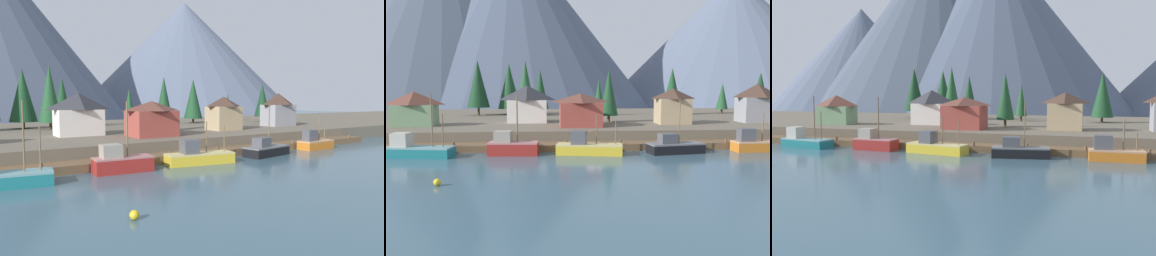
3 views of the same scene
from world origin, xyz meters
TOP-DOWN VIEW (x-y plane):
  - ground_plane at (0.00, 20.00)m, footprint 400.00×400.00m
  - dock at (0.00, 1.99)m, footprint 80.00×4.00m
  - shoreline_bank at (0.00, 32.00)m, footprint 400.00×56.00m
  - mountain_far_ridge at (92.48, 148.91)m, footprint 135.18×135.18m
  - fishing_boat_red at (-11.66, -1.74)m, footprint 6.98×3.23m
  - fishing_boat_yellow at (-1.14, -2.29)m, footprint 9.45×4.33m
  - fishing_boat_black at (11.25, -2.26)m, footprint 8.15×4.12m
  - fishing_boat_orange at (23.50, -1.57)m, footprint 6.93×2.85m
  - house_white at (-10.47, 18.99)m, footprint 7.67×5.06m
  - house_tan at (16.37, 14.37)m, footprint 6.06×4.96m
  - house_red at (-0.97, 11.26)m, footprint 7.47×6.16m
  - house_grey at (33.66, 16.32)m, footprint 7.06×4.97m
  - conifer_near_left at (-15.81, 39.59)m, footprint 5.45×5.45m
  - conifer_near_right at (37.01, 38.51)m, footprint 2.87×2.87m
  - conifer_mid_left at (-8.32, 38.29)m, footprint 3.95×3.95m
  - conifer_mid_right at (41.68, 29.51)m, footprint 4.23×4.23m
  - conifer_back_right at (22.99, 35.08)m, footprint 4.70×4.70m
  - conifer_centre at (5.04, 17.96)m, footprint 3.53×3.53m
  - conifer_far_left at (5.34, 34.55)m, footprint 2.68×2.68m
  - conifer_far_right at (-11.63, 34.50)m, footprint 4.42×4.42m
  - channel_buoy at (-17.32, -17.94)m, footprint 0.70×0.70m

SIDE VIEW (x-z plane):
  - ground_plane at x=0.00m, z-range -1.00..0.00m
  - channel_buoy at x=-17.32m, z-range 0.00..0.70m
  - dock at x=0.00m, z-range -0.30..1.30m
  - fishing_boat_black at x=11.25m, z-range -2.90..4.81m
  - fishing_boat_yellow at x=-1.14m, z-range -1.75..3.81m
  - fishing_boat_orange at x=23.50m, z-range -1.69..3.85m
  - fishing_boat_red at x=-11.66m, z-range -2.91..5.36m
  - shoreline_bank at x=0.00m, z-range 0.00..2.50m
  - house_red at x=-0.97m, z-range 2.56..8.24m
  - house_tan at x=16.37m, z-range 2.57..9.07m
  - house_white at x=-10.47m, z-range 2.58..9.62m
  - house_grey at x=33.66m, z-range 2.58..9.96m
  - conifer_near_right at x=37.01m, z-range 3.02..10.58m
  - conifer_far_left at x=5.34m, z-range 3.04..11.54m
  - conifer_mid_right at x=41.68m, z-range 3.20..13.15m
  - conifer_centre at x=5.04m, z-range 3.15..13.31m
  - conifer_mid_left at x=-8.32m, z-range 3.18..13.92m
  - conifer_back_right at x=22.99m, z-range 3.08..14.15m
  - conifer_near_left at x=-15.81m, z-range 3.20..15.42m
  - conifer_far_right at x=-11.63m, z-range 3.18..15.94m
  - mountain_far_ridge at x=92.48m, z-range 0.00..67.52m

